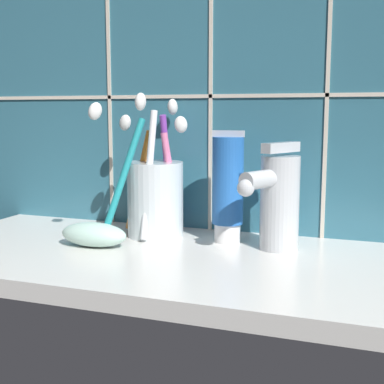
{
  "coord_description": "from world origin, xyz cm",
  "views": [
    {
      "loc": [
        24.49,
        -56.79,
        18.66
      ],
      "look_at": [
        2.8,
        3.17,
        9.01
      ],
      "focal_mm": 50.0,
      "sensor_mm": 36.0,
      "label": 1
    }
  ],
  "objects": [
    {
      "name": "tile_wall_backsplash",
      "position": [
        0.01,
        14.96,
        27.27
      ],
      "size": [
        72.52,
        1.72,
        54.52
      ],
      "color": "#336B7F",
      "rests_on": "ground"
    },
    {
      "name": "sink_faucet",
      "position": [
        12.62,
        6.15,
        8.3
      ],
      "size": [
        6.12,
        9.88,
        13.01
      ],
      "rotation": [
        0.0,
        0.0,
        -2.01
      ],
      "color": "silver",
      "rests_on": "sink_counter"
    },
    {
      "name": "sink_counter",
      "position": [
        0.0,
        0.0,
        1.0
      ],
      "size": [
        62.52,
        29.44,
        2.0
      ],
      "primitive_type": "cube",
      "color": "silver",
      "rests_on": "ground"
    },
    {
      "name": "toothpaste_tube",
      "position": [
        5.93,
        7.92,
        9.07
      ],
      "size": [
        4.16,
        3.96,
        14.29
      ],
      "color": "white",
      "rests_on": "sink_counter"
    },
    {
      "name": "toothbrush_cup",
      "position": [
        -4.25,
        7.83,
        7.71
      ],
      "size": [
        10.69,
        14.06,
        19.07
      ],
      "color": "silver",
      "rests_on": "sink_counter"
    },
    {
      "name": "soap_bar",
      "position": [
        -9.05,
        -0.49,
        3.5
      ],
      "size": [
        8.75,
        4.25,
        3.01
      ],
      "primitive_type": "ellipsoid",
      "color": "silver",
      "rests_on": "sink_counter"
    }
  ]
}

